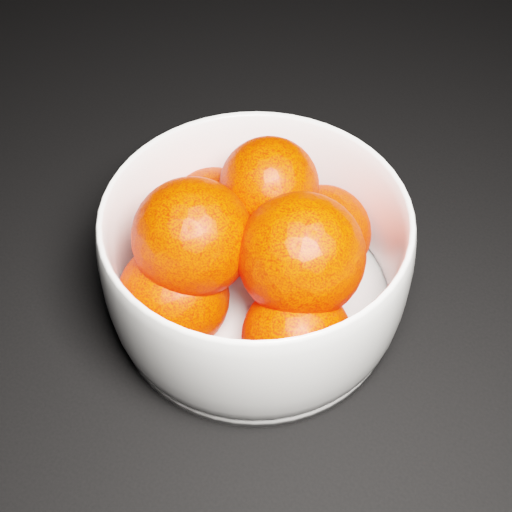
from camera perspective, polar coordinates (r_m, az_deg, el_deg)
The scene contains 2 objects.
bowl at distance 0.48m, azimuth -0.00°, elevation -0.39°, with size 0.20×0.20×0.10m.
orange_pile at distance 0.46m, azimuth -0.40°, elevation 0.31°, with size 0.17×0.17×0.12m.
Camera 1 is at (0.41, -0.01, 0.41)m, focal length 50.00 mm.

